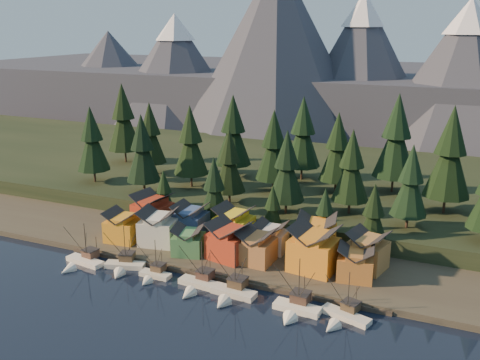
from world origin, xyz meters
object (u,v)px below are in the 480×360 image
at_px(boat_3, 198,279).
at_px(house_front_1, 158,226).
at_px(boat_6, 343,312).
at_px(boat_4, 231,287).
at_px(house_back_1, 190,220).
at_px(boat_2, 153,270).
at_px(boat_0, 81,257).
at_px(boat_1, 123,261).
at_px(house_front_0, 123,225).
at_px(boat_5, 296,302).
at_px(house_back_0, 153,210).

bearing_deg(boat_3, house_front_1, 146.32).
bearing_deg(boat_6, boat_4, -162.41).
bearing_deg(house_back_1, house_front_1, -128.43).
bearing_deg(house_back_1, boat_2, -85.46).
xyz_separation_m(boat_0, house_front_1, (12.19, 16.02, 4.28)).
bearing_deg(boat_4, house_back_1, 138.43).
relative_size(boat_1, house_front_0, 1.31).
bearing_deg(boat_5, boat_4, -179.57).
distance_m(boat_2, boat_3, 11.75).
distance_m(boat_0, house_front_1, 20.58).
bearing_deg(boat_3, boat_6, 3.42).
relative_size(boat_2, house_front_0, 1.14).
height_order(boat_0, house_front_0, boat_0).
height_order(boat_5, boat_6, boat_5).
relative_size(boat_2, boat_6, 0.88).
distance_m(boat_5, house_front_0, 54.25).
xyz_separation_m(boat_5, house_front_1, (-42.45, 16.77, 3.87)).
height_order(boat_0, boat_1, boat_1).
relative_size(boat_5, house_back_0, 1.20).
bearing_deg(boat_5, boat_1, 179.68).
relative_size(boat_4, house_back_1, 1.38).
relative_size(boat_2, house_back_0, 0.95).
distance_m(boat_0, house_back_1, 29.42).
height_order(boat_1, house_back_1, house_back_1).
xyz_separation_m(boat_4, boat_6, (24.07, 0.23, -0.53)).
bearing_deg(house_front_0, boat_3, -29.04).
relative_size(boat_6, house_front_1, 1.10).
relative_size(boat_4, boat_5, 1.00).
xyz_separation_m(boat_0, boat_1, (10.77, 2.20, 0.12)).
bearing_deg(house_back_1, boat_6, -27.38).
bearing_deg(house_front_1, house_back_0, 119.84).
bearing_deg(boat_5, house_front_1, 161.97).
height_order(boat_1, boat_5, boat_5).
distance_m(boat_3, boat_5, 23.12).
relative_size(boat_2, house_front_1, 0.97).
relative_size(boat_6, house_front_0, 1.29).
relative_size(boat_0, boat_2, 1.15).
bearing_deg(house_back_0, boat_1, -66.29).
relative_size(boat_0, boat_1, 1.00).
distance_m(boat_1, house_back_0, 23.74).
distance_m(boat_4, boat_5, 14.64).
relative_size(boat_5, house_front_1, 1.22).
xyz_separation_m(boat_2, house_back_0, (-14.95, 23.69, 4.77)).
bearing_deg(boat_1, house_front_0, 108.95).
relative_size(boat_4, boat_6, 1.11).
bearing_deg(house_back_1, house_front_0, -150.03).
bearing_deg(boat_1, boat_4, -19.93).
xyz_separation_m(boat_6, house_back_0, (-59.21, 24.46, 4.83)).
xyz_separation_m(house_front_1, house_back_0, (-7.30, 8.71, 0.42)).
height_order(boat_6, house_back_1, house_back_1).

